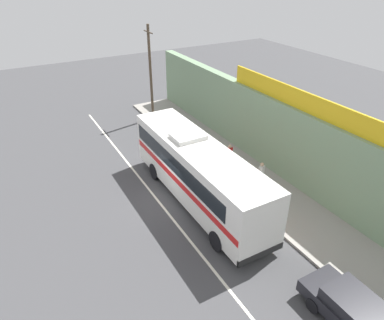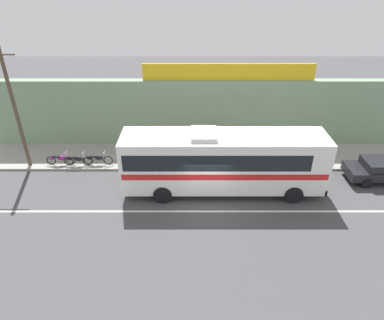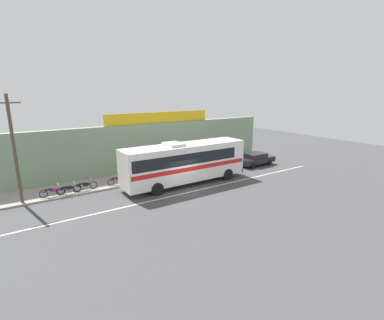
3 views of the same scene
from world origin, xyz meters
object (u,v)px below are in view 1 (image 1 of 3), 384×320
motorcycle_purple (163,120)px  motorcycle_green (195,145)px  parked_car (356,313)px  pedestrian_near_shop (261,173)px  motorcycle_orange (177,131)px  pedestrian_by_curb (229,154)px  motorcycle_red (168,125)px  utility_pole (150,72)px  intercity_bus (198,169)px

motorcycle_purple → motorcycle_green: bearing=0.3°
parked_car → pedestrian_near_shop: size_ratio=2.56×
motorcycle_orange → motorcycle_purple: 2.45m
motorcycle_purple → pedestrian_by_curb: (8.37, 0.84, 0.56)m
motorcycle_green → parked_car: bearing=-6.2°
motorcycle_orange → motorcycle_red: (-1.30, -0.12, 0.00)m
motorcycle_purple → pedestrian_near_shop: bearing=5.9°
parked_car → motorcycle_red: bearing=175.5°
utility_pole → pedestrian_near_shop: (13.24, 1.21, -3.00)m
motorcycle_orange → parked_car: bearing=-5.2°
motorcycle_purple → pedestrian_near_shop: (11.21, 1.16, 0.57)m
motorcycle_red → motorcycle_green: same height
intercity_bus → pedestrian_by_curb: intercity_bus is taller
intercity_bus → motorcycle_orange: bearing=160.8°
utility_pole → motorcycle_green: size_ratio=4.03×
intercity_bus → parked_car: size_ratio=2.61×
motorcycle_orange → pedestrian_near_shop: 8.85m
motorcycle_purple → pedestrian_by_curb: size_ratio=1.11×
utility_pole → motorcycle_purple: size_ratio=4.12×
parked_car → motorcycle_orange: (-17.81, 1.63, -0.17)m
intercity_bus → pedestrian_near_shop: bearing=77.0°
pedestrian_near_shop → utility_pole: bearing=-174.8°
motorcycle_red → pedestrian_by_curb: 7.30m
motorcycle_red → motorcycle_purple: bearing=175.0°
parked_car → motorcycle_green: size_ratio=2.28×
utility_pole → motorcycle_red: utility_pole is taller
motorcycle_purple → motorcycle_green: 5.20m
intercity_bus → motorcycle_purple: bearing=165.3°
pedestrian_near_shop → pedestrian_by_curb: (-2.84, -0.32, -0.01)m
parked_car → motorcycle_orange: 17.88m
pedestrian_by_curb → motorcycle_green: bearing=-165.6°
utility_pole → motorcycle_green: utility_pole is taller
intercity_bus → pedestrian_near_shop: 4.09m
pedestrian_by_curb → motorcycle_orange: bearing=-172.1°
motorcycle_purple → motorcycle_green: same height
motorcycle_red → motorcycle_green: size_ratio=0.96×
motorcycle_green → motorcycle_red: bearing=-178.1°
motorcycle_red → pedestrian_near_shop: 10.15m
motorcycle_red → pedestrian_by_curb: (7.21, 0.94, 0.56)m
utility_pole → pedestrian_by_curb: (10.39, 0.89, -3.01)m
motorcycle_purple → motorcycle_red: same height
motorcycle_orange → utility_pole: bearing=-179.1°
motorcycle_red → pedestrian_by_curb: pedestrian_by_curb is taller
intercity_bus → motorcycle_green: bearing=151.8°
motorcycle_green → utility_pole: bearing=-179.4°
motorcycle_red → parked_car: bearing=-4.5°
motorcycle_orange → motorcycle_red: 1.31m
intercity_bus → parked_car: intercity_bus is taller
motorcycle_purple → motorcycle_orange: bearing=0.5°
motorcycle_green → pedestrian_by_curb: bearing=14.4°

